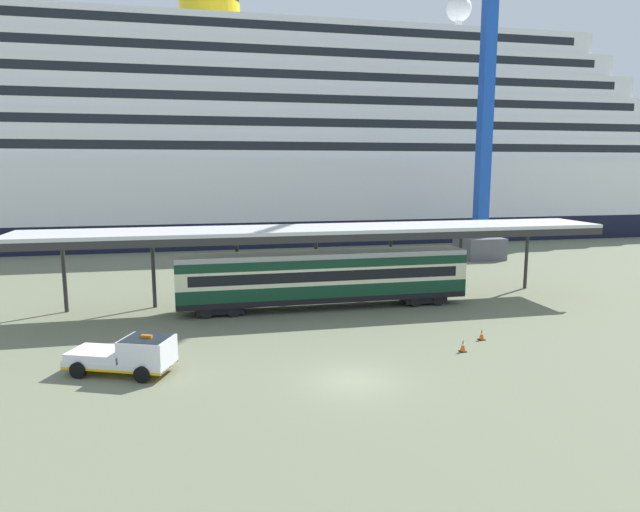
% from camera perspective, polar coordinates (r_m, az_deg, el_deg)
% --- Properties ---
extents(ground_plane, '(400.00, 400.00, 0.00)m').
position_cam_1_polar(ground_plane, '(27.23, 3.41, -12.64)').
color(ground_plane, '#6D7258').
extents(cruise_ship, '(179.18, 26.85, 37.23)m').
position_cam_1_polar(cruise_ship, '(82.80, -20.06, 10.47)').
color(cruise_ship, black).
rests_on(cruise_ship, ground).
extents(platform_canopy, '(41.94, 5.40, 5.83)m').
position_cam_1_polar(platform_canopy, '(39.89, 0.29, 2.55)').
color(platform_canopy, silver).
rests_on(platform_canopy, ground).
extents(train_carriage, '(20.74, 2.81, 4.11)m').
position_cam_1_polar(train_carriage, '(39.95, 0.43, -2.14)').
color(train_carriage, black).
rests_on(train_carriage, ground).
extents(service_truck, '(5.58, 3.85, 2.02)m').
position_cam_1_polar(service_truck, '(29.27, -18.90, -9.50)').
color(service_truck, white).
rests_on(service_truck, ground).
extents(traffic_cone_near, '(0.36, 0.36, 0.71)m').
position_cam_1_polar(traffic_cone_near, '(32.04, 14.44, -8.88)').
color(traffic_cone_near, black).
rests_on(traffic_cone_near, ground).
extents(traffic_cone_mid, '(0.36, 0.36, 0.66)m').
position_cam_1_polar(traffic_cone_mid, '(34.44, 16.24, -7.73)').
color(traffic_cone_mid, black).
rests_on(traffic_cone_mid, ground).
extents(dockside_crane, '(13.96, 4.40, 47.96)m').
position_cam_1_polar(dockside_crane, '(64.36, 16.94, 12.86)').
color(dockside_crane, '#595960').
rests_on(dockside_crane, ground).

